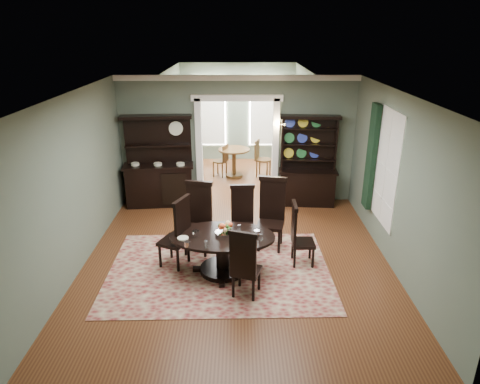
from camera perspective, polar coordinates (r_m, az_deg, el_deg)
The scene contains 19 objects.
room at distance 7.26m, azimuth -0.48°, elevation 1.69°, with size 5.51×6.01×3.01m.
parlor at distance 12.58m, azimuth -0.33°, elevation 9.80°, with size 3.51×3.50×3.01m.
doorway_trim at distance 10.09m, azimuth -0.38°, elevation 7.53°, with size 2.08×0.25×2.57m.
right_window at distance 8.52m, azimuth 18.03°, elevation 3.76°, with size 0.15×1.47×2.12m.
wall_sconce at distance 9.92m, azimuth 5.17°, elevation 8.82°, with size 0.27×0.21×0.21m.
rug at distance 7.65m, azimuth -2.79°, elevation -10.33°, with size 3.84×2.71×0.01m, color maroon.
dining_table at distance 7.36m, azimuth -2.35°, elevation -7.28°, with size 1.83×1.72×0.71m.
centerpiece at distance 7.26m, azimuth -2.21°, elevation -5.19°, with size 1.45×0.93×0.24m.
chair_far_left at distance 8.05m, azimuth -5.55°, elevation -3.05°, with size 0.57×0.55×1.35m.
chair_far_mid at distance 8.18m, azimuth 0.35°, elevation -3.04°, with size 0.48×0.45×1.23m.
chair_far_right at distance 8.16m, azimuth 4.23°, elevation -2.53°, with size 0.60×0.57×1.38m.
chair_end_left at distance 7.51m, azimuth -8.21°, elevation -5.18°, with size 0.62×0.63×1.31m.
chair_end_right at distance 7.62m, azimuth 7.75°, elevation -5.42°, with size 0.41×0.45×1.17m.
chair_near at distance 6.63m, azimuth 0.60°, elevation -9.41°, with size 0.55×0.53×1.19m.
sideboard at distance 10.27m, azimuth -10.72°, elevation 2.33°, with size 1.67×0.73×2.14m.
welsh_dresser at distance 10.23m, azimuth 9.01°, elevation 2.52°, with size 1.40×0.60×2.13m.
parlor_table at distance 12.07m, azimuth -0.80°, elevation 4.47°, with size 0.88×0.88×0.81m.
parlor_chair_left at distance 12.10m, azimuth -2.41°, elevation 4.35°, with size 0.44×0.43×0.93m.
parlor_chair_right at distance 12.11m, azimuth 2.82°, elevation 4.64°, with size 0.48×0.47×1.04m.
Camera 1 is at (0.05, -6.80, 4.00)m, focal length 32.00 mm.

